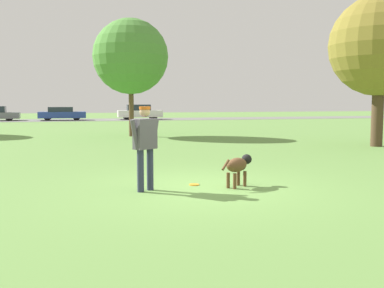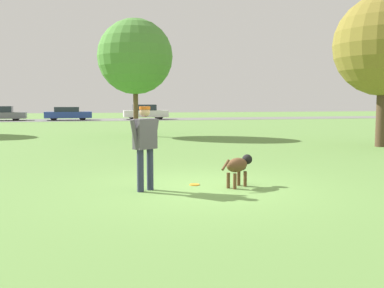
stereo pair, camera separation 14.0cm
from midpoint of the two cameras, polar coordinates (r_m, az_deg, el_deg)
ground_plane at (r=9.07m, az=1.53°, el=-5.61°), size 120.00×120.00×0.00m
far_road_strip at (r=43.07m, az=-10.85°, el=3.05°), size 120.00×6.00×0.01m
person at (r=8.69m, az=-5.53°, el=0.39°), size 0.65×0.46×1.64m
dog at (r=9.17m, az=6.37°, el=-2.74°), size 0.88×0.68×0.64m
frisbee at (r=9.38m, az=0.75°, el=-5.18°), size 0.21×0.21×0.02m
tree_mid_center at (r=22.67m, az=-7.06°, el=10.94°), size 3.70×3.70×5.78m
parked_car_grey at (r=43.83m, az=-23.10°, el=3.56°), size 4.41×2.01×1.30m
parked_car_blue at (r=42.72m, az=-15.39°, el=3.75°), size 4.18×1.79×1.22m
parked_car_white at (r=43.31m, az=-5.86°, el=4.05°), size 4.25×1.91×1.42m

